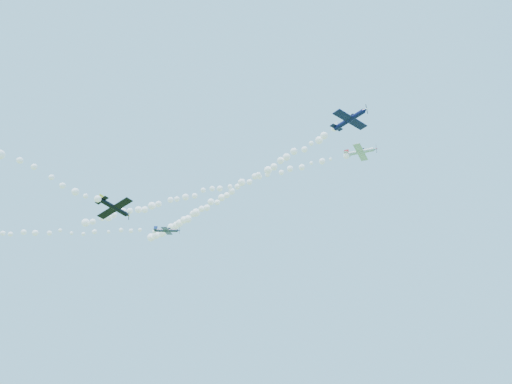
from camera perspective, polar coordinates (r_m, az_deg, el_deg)
The scene contains 7 objects.
plane_white at distance 94.99m, azimuth 13.75°, elevation 5.23°, with size 7.16×7.52×2.64m.
smoke_trail_white at distance 108.63m, azimuth -7.65°, elevation -0.17°, with size 77.99×5.48×3.02m, color white, non-canonical shape.
plane_navy at distance 82.97m, azimuth 12.43°, elevation 9.45°, with size 7.95×8.41×2.33m.
smoke_trail_navy at distance 106.49m, azimuth -4.35°, elevation -0.54°, with size 69.50×28.65×3.11m, color white, non-canonical shape.
plane_grey at distance 98.83m, azimuth -11.81°, elevation -5.04°, with size 5.88×6.20×1.89m.
smoke_trail_grey at distance 113.10m, azimuth -30.80°, elevation -4.76°, with size 63.82×33.93×2.86m, color white, non-canonical shape.
plane_black at distance 85.12m, azimuth -18.32°, elevation -2.02°, with size 7.76×7.53×2.75m.
Camera 1 is at (41.95, -73.07, 3.64)m, focal length 30.00 mm.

